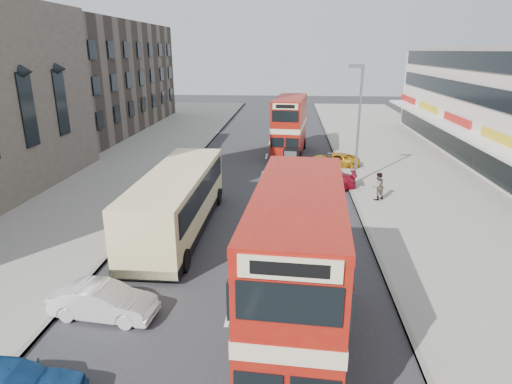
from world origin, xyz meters
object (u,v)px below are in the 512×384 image
at_px(car_left_front, 104,301).
at_px(car_right_b, 333,160).
at_px(street_lamp, 358,116).
at_px(coach, 177,199).
at_px(cyclist, 329,173).
at_px(car_right_a, 324,180).
at_px(bus_second, 290,126).
at_px(bus_main, 297,272).
at_px(pedestrian_near, 378,186).

relative_size(car_left_front, car_right_b, 0.90).
height_order(street_lamp, coach, street_lamp).
bearing_deg(cyclist, car_right_a, -110.73).
height_order(street_lamp, cyclist, street_lamp).
xyz_separation_m(car_left_front, cyclist, (9.14, 16.51, 0.26)).
bearing_deg(bus_second, car_right_a, 109.34).
xyz_separation_m(coach, car_right_b, (9.16, 13.70, -1.16)).
relative_size(bus_second, car_right_b, 2.22).
height_order(street_lamp, car_right_b, street_lamp).
distance_m(bus_main, car_right_b, 22.88).
height_order(street_lamp, car_right_a, street_lamp).
height_order(bus_second, car_left_front, bus_second).
bearing_deg(street_lamp, coach, -138.43).
height_order(street_lamp, car_left_front, street_lamp).
xyz_separation_m(coach, cyclist, (8.42, 8.81, -0.87)).
height_order(bus_main, pedestrian_near, bus_main).
bearing_deg(pedestrian_near, car_right_a, -72.75).
xyz_separation_m(car_right_b, pedestrian_near, (1.94, -8.29, 0.46)).
distance_m(bus_main, coach, 10.70).
bearing_deg(car_right_a, car_left_front, -27.66).
height_order(bus_second, cyclist, bus_second).
bearing_deg(cyclist, street_lamp, 9.49).
height_order(car_right_b, cyclist, cyclist).
relative_size(bus_main, car_right_b, 2.27).
relative_size(street_lamp, car_right_b, 1.98).
bearing_deg(car_right_a, street_lamp, 117.35).
distance_m(bus_second, car_left_front, 26.50).
bearing_deg(bus_main, street_lamp, -99.56).
bearing_deg(car_right_a, bus_main, -5.55).
height_order(coach, car_left_front, coach).
distance_m(car_left_front, car_right_b, 23.58).
bearing_deg(coach, street_lamp, 41.85).
distance_m(bus_main, car_right_a, 17.09).
bearing_deg(car_right_b, bus_main, -5.59).
xyz_separation_m(street_lamp, cyclist, (-1.73, -0.19, -3.92)).
bearing_deg(car_right_b, cyclist, -6.16).
distance_m(bus_main, pedestrian_near, 15.25).
xyz_separation_m(coach, car_left_front, (-0.72, -7.70, -1.12)).
relative_size(car_left_front, cyclist, 1.60).
xyz_separation_m(car_right_a, pedestrian_near, (3.06, -2.57, 0.43)).
relative_size(car_right_b, pedestrian_near, 2.33).
bearing_deg(pedestrian_near, street_lamp, -107.64).
xyz_separation_m(car_left_front, car_right_a, (8.77, 15.69, -0.01)).
relative_size(street_lamp, bus_second, 0.89).
bearing_deg(bus_second, bus_main, 96.32).
bearing_deg(bus_second, coach, 78.25).
bearing_deg(car_right_b, bus_second, -137.56).
xyz_separation_m(pedestrian_near, cyclist, (-2.69, 3.40, -0.16)).
relative_size(car_right_a, cyclist, 1.79).
xyz_separation_m(street_lamp, pedestrian_near, (0.96, -3.58, -3.76)).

